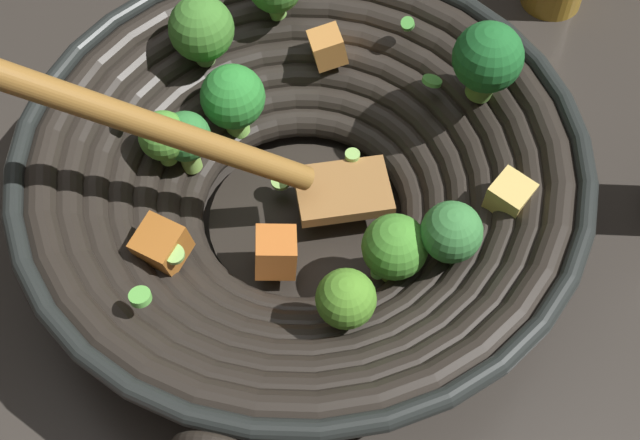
{
  "coord_description": "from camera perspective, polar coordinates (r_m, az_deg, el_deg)",
  "views": [
    {
      "loc": [
        -0.19,
        0.31,
        0.57
      ],
      "look_at": [
        -0.02,
        0.01,
        0.03
      ],
      "focal_mm": 48.63,
      "sensor_mm": 36.0,
      "label": 1
    }
  ],
  "objects": [
    {
      "name": "ground_plane",
      "position": [
        0.68,
        -1.13,
        -0.34
      ],
      "size": [
        4.0,
        4.0,
        0.0
      ],
      "primitive_type": "plane",
      "color": "#332D28"
    },
    {
      "name": "wok",
      "position": [
        0.63,
        -1.22,
        2.86
      ],
      "size": [
        0.41,
        0.44,
        0.22
      ],
      "color": "black",
      "rests_on": "ground"
    }
  ]
}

